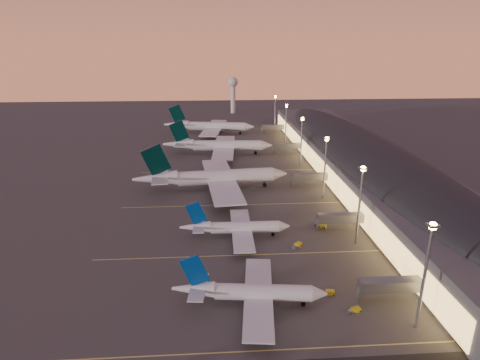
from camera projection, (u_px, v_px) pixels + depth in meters
name	position (u px, v px, depth m)	size (l,w,h in m)	color
ground	(243.00, 247.00, 125.62)	(700.00, 700.00, 0.00)	#403D3B
airliner_narrow_south	(250.00, 292.00, 96.79)	(37.79, 33.94, 13.49)	silver
airliner_narrow_north	(235.00, 228.00, 131.35)	(36.04, 32.07, 12.92)	silver
airliner_wide_near	(212.00, 178.00, 173.65)	(67.29, 61.59, 21.52)	silver
airliner_wide_mid	(218.00, 146.00, 230.15)	(62.83, 57.34, 20.10)	silver
airliner_wide_far	(209.00, 126.00, 283.75)	(64.40, 59.28, 20.63)	silver
terminal_building	(359.00, 156.00, 195.19)	(56.35, 255.00, 17.46)	#49494E
light_masts	(311.00, 143.00, 183.69)	(2.20, 217.20, 25.90)	slate
radar_tower	(233.00, 89.00, 364.94)	(9.00, 9.00, 32.50)	silver
lane_markings	(236.00, 200.00, 163.42)	(90.00, 180.36, 0.00)	#D8C659
baggage_tug_a	(328.00, 292.00, 101.97)	(3.54, 1.90, 1.00)	gold
baggage_tug_b	(354.00, 310.00, 95.07)	(3.49, 2.31, 0.97)	gold
baggage_tug_c	(321.00, 225.00, 139.43)	(4.14, 3.44, 1.18)	gold
baggage_tug_d	(297.00, 245.00, 125.65)	(3.67, 3.67, 1.12)	gold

